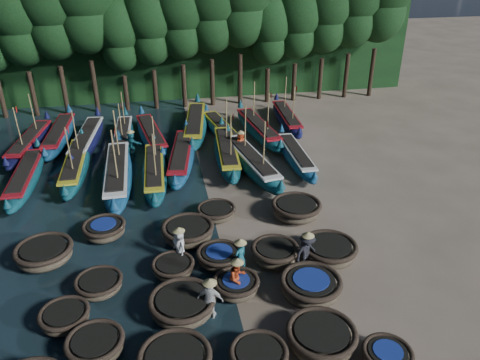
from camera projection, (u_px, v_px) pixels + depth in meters
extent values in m
plane|color=gray|center=(222.00, 247.00, 20.91)|extent=(120.00, 120.00, 0.00)
cube|color=black|center=(177.00, 36.00, 39.09)|extent=(40.00, 3.00, 10.00)
torus|color=#33271E|center=(174.00, 356.00, 14.60)|extent=(2.39, 2.39, 0.22)
cylinder|color=black|center=(174.00, 355.00, 14.58)|extent=(1.82, 1.82, 0.07)
ellipsoid|color=brown|center=(259.00, 359.00, 14.97)|extent=(2.27, 2.27, 0.65)
torus|color=#33271E|center=(259.00, 352.00, 14.82)|extent=(1.93, 1.93, 0.20)
cylinder|color=black|center=(259.00, 351.00, 14.81)|extent=(1.46, 1.46, 0.06)
ellipsoid|color=brown|center=(321.00, 339.00, 15.66)|extent=(2.87, 2.87, 0.70)
torus|color=#33271E|center=(322.00, 332.00, 15.51)|extent=(2.42, 2.42, 0.21)
cylinder|color=black|center=(322.00, 331.00, 15.49)|extent=(1.85, 1.85, 0.06)
ellipsoid|color=brown|center=(387.00, 358.00, 15.04)|extent=(1.90, 1.90, 0.57)
torus|color=#33271E|center=(388.00, 352.00, 14.92)|extent=(1.67, 1.67, 0.17)
cylinder|color=black|center=(388.00, 352.00, 14.91)|extent=(1.25, 1.25, 0.05)
cylinder|color=navy|center=(388.00, 351.00, 14.89)|extent=(0.96, 0.96, 0.03)
ellipsoid|color=brown|center=(65.00, 319.00, 16.58)|extent=(1.79, 1.79, 0.59)
torus|color=#33271E|center=(64.00, 313.00, 16.45)|extent=(1.82, 1.82, 0.18)
cylinder|color=black|center=(64.00, 312.00, 16.44)|extent=(1.37, 1.37, 0.05)
ellipsoid|color=brown|center=(96.00, 347.00, 15.39)|extent=(2.14, 2.14, 0.65)
torus|color=#33271E|center=(94.00, 341.00, 15.25)|extent=(1.97, 1.97, 0.20)
cylinder|color=black|center=(94.00, 340.00, 15.23)|extent=(1.49, 1.49, 0.06)
ellipsoid|color=brown|center=(182.00, 307.00, 17.01)|extent=(2.94, 2.94, 0.74)
torus|color=#33271E|center=(182.00, 300.00, 16.85)|extent=(2.49, 2.49, 0.22)
cylinder|color=black|center=(182.00, 299.00, 16.83)|extent=(1.90, 1.90, 0.07)
ellipsoid|color=brown|center=(236.00, 287.00, 18.05)|extent=(2.10, 2.10, 0.63)
torus|color=#33271E|center=(236.00, 281.00, 17.91)|extent=(1.84, 1.84, 0.19)
cylinder|color=black|center=(236.00, 281.00, 17.90)|extent=(1.38, 1.38, 0.06)
cylinder|color=navy|center=(236.00, 280.00, 17.88)|extent=(1.06, 1.06, 0.04)
ellipsoid|color=brown|center=(311.00, 289.00, 17.89)|extent=(2.91, 2.91, 0.76)
torus|color=#33271E|center=(311.00, 281.00, 17.73)|extent=(2.41, 2.41, 0.23)
cylinder|color=black|center=(311.00, 280.00, 17.71)|extent=(1.83, 1.83, 0.07)
cylinder|color=navy|center=(311.00, 279.00, 17.69)|extent=(1.41, 1.41, 0.05)
ellipsoid|color=brown|center=(99.00, 286.00, 18.18)|extent=(2.05, 2.05, 0.56)
torus|color=#33271E|center=(98.00, 280.00, 18.06)|extent=(1.88, 1.88, 0.17)
cylinder|color=black|center=(98.00, 280.00, 18.04)|extent=(1.43, 1.43, 0.05)
ellipsoid|color=brown|center=(173.00, 269.00, 19.11)|extent=(2.01, 2.01, 0.56)
torus|color=#33271E|center=(173.00, 264.00, 18.99)|extent=(1.77, 1.77, 0.17)
cylinder|color=black|center=(173.00, 263.00, 18.97)|extent=(1.34, 1.34, 0.05)
ellipsoid|color=brown|center=(219.00, 258.00, 19.73)|extent=(2.38, 2.38, 0.60)
torus|color=#33271E|center=(219.00, 253.00, 19.60)|extent=(1.93, 1.93, 0.18)
cylinder|color=black|center=(219.00, 252.00, 19.58)|extent=(1.47, 1.47, 0.05)
cylinder|color=navy|center=(219.00, 251.00, 19.56)|extent=(1.13, 1.13, 0.04)
ellipsoid|color=brown|center=(275.00, 255.00, 19.80)|extent=(2.44, 2.44, 0.73)
torus|color=#33271E|center=(275.00, 248.00, 19.64)|extent=(2.07, 2.07, 0.22)
cylinder|color=black|center=(275.00, 248.00, 19.62)|extent=(1.55, 1.55, 0.07)
ellipsoid|color=brown|center=(329.00, 252.00, 19.99)|extent=(2.50, 2.50, 0.72)
torus|color=#33271E|center=(329.00, 246.00, 19.83)|extent=(2.42, 2.42, 0.22)
cylinder|color=black|center=(330.00, 245.00, 19.82)|extent=(1.85, 1.85, 0.07)
ellipsoid|color=brown|center=(45.00, 255.00, 19.78)|extent=(2.38, 2.38, 0.74)
torus|color=#33271E|center=(43.00, 249.00, 19.62)|extent=(2.45, 2.45, 0.22)
cylinder|color=black|center=(43.00, 248.00, 19.60)|extent=(1.86, 1.86, 0.07)
ellipsoid|color=brown|center=(105.00, 231.00, 21.48)|extent=(2.11, 2.11, 0.66)
torus|color=#33271E|center=(104.00, 225.00, 21.33)|extent=(2.00, 2.00, 0.20)
cylinder|color=black|center=(104.00, 225.00, 21.32)|extent=(1.51, 1.51, 0.06)
cylinder|color=navy|center=(103.00, 224.00, 21.30)|extent=(1.16, 1.16, 0.04)
ellipsoid|color=brown|center=(188.00, 234.00, 21.21)|extent=(2.67, 2.67, 0.75)
torus|color=#33271E|center=(188.00, 227.00, 21.05)|extent=(2.41, 2.41, 0.23)
cylinder|color=black|center=(188.00, 226.00, 21.03)|extent=(1.83, 1.83, 0.07)
ellipsoid|color=brown|center=(216.00, 213.00, 22.97)|extent=(2.34, 2.34, 0.56)
torus|color=#33271E|center=(216.00, 209.00, 22.85)|extent=(1.93, 1.93, 0.17)
cylinder|color=black|center=(216.00, 208.00, 22.84)|extent=(1.47, 1.47, 0.05)
ellipsoid|color=brown|center=(296.00, 211.00, 22.98)|extent=(2.76, 2.76, 0.76)
torus|color=#33271E|center=(297.00, 205.00, 22.82)|extent=(2.48, 2.48, 0.23)
cylinder|color=black|center=(297.00, 204.00, 22.80)|extent=(1.89, 1.89, 0.07)
ellipsoid|color=#0E4E54|center=(26.00, 178.00, 25.88)|extent=(1.42, 7.78, 0.97)
cone|color=#0E4E54|center=(37.00, 141.00, 28.90)|extent=(0.43, 0.43, 0.58)
cone|color=#0E4E54|center=(6.00, 203.00, 22.31)|extent=(0.43, 0.43, 0.49)
cube|color=maroon|center=(24.00, 171.00, 25.69)|extent=(1.04, 6.03, 0.12)
cube|color=black|center=(24.00, 170.00, 25.66)|extent=(0.77, 5.25, 0.10)
ellipsoid|color=#0E4E54|center=(76.00, 167.00, 27.13)|extent=(1.48, 8.04, 1.00)
cone|color=#0E4E54|center=(81.00, 132.00, 30.25)|extent=(0.44, 0.44, 0.60)
cone|color=#0E4E54|center=(64.00, 189.00, 23.44)|extent=(0.44, 0.44, 0.50)
cube|color=gold|center=(74.00, 160.00, 26.94)|extent=(1.08, 6.23, 0.12)
cube|color=black|center=(74.00, 159.00, 26.90)|extent=(0.81, 5.43, 0.10)
cylinder|color=#997F4C|center=(75.00, 133.00, 27.46)|extent=(0.07, 0.24, 2.81)
cylinder|color=#997F4C|center=(69.00, 152.00, 25.10)|extent=(0.07, 0.24, 2.81)
plane|color=red|center=(68.00, 130.00, 24.56)|extent=(0.00, 0.35, 0.35)
ellipsoid|color=navy|center=(118.00, 175.00, 26.08)|extent=(1.69, 8.92, 1.11)
cone|color=navy|center=(118.00, 134.00, 29.52)|extent=(0.49, 0.49, 0.67)
cone|color=navy|center=(113.00, 203.00, 22.00)|extent=(0.49, 0.49, 0.56)
cube|color=silver|center=(117.00, 167.00, 25.86)|extent=(1.24, 6.91, 0.13)
cube|color=black|center=(116.00, 166.00, 25.82)|extent=(0.93, 6.02, 0.11)
cylinder|color=#997F4C|center=(117.00, 136.00, 26.44)|extent=(0.08, 0.26, 3.11)
cylinder|color=#997F4C|center=(115.00, 158.00, 23.82)|extent=(0.08, 0.26, 3.11)
plane|color=red|center=(115.00, 133.00, 23.23)|extent=(0.00, 0.39, 0.39)
ellipsoid|color=#0E4E54|center=(155.00, 172.00, 26.48)|extent=(1.60, 7.89, 0.98)
cone|color=#0E4E54|center=(154.00, 137.00, 29.54)|extent=(0.43, 0.43, 0.59)
cone|color=#0E4E54|center=(154.00, 196.00, 22.86)|extent=(0.43, 0.43, 0.49)
cube|color=gold|center=(154.00, 166.00, 26.29)|extent=(1.17, 6.11, 0.12)
cube|color=black|center=(154.00, 165.00, 26.26)|extent=(0.89, 5.32, 0.10)
cylinder|color=#997F4C|center=(154.00, 139.00, 26.80)|extent=(0.07, 0.23, 2.75)
cylinder|color=#997F4C|center=(154.00, 158.00, 24.48)|extent=(0.07, 0.23, 2.75)
plane|color=red|center=(155.00, 136.00, 23.95)|extent=(0.00, 0.34, 0.34)
ellipsoid|color=navy|center=(182.00, 157.00, 28.26)|extent=(2.78, 8.38, 1.03)
cone|color=navy|center=(186.00, 123.00, 31.51)|extent=(0.45, 0.45, 0.62)
cone|color=navy|center=(175.00, 179.00, 24.40)|extent=(0.45, 0.45, 0.52)
cube|color=maroon|center=(181.00, 151.00, 28.06)|extent=(2.09, 6.48, 0.12)
cube|color=black|center=(181.00, 149.00, 28.02)|extent=(1.68, 5.62, 0.10)
ellipsoid|color=#0E4E54|center=(227.00, 153.00, 28.80)|extent=(2.10, 8.34, 1.03)
cone|color=#0E4E54|center=(221.00, 120.00, 32.04)|extent=(0.45, 0.45, 0.62)
cone|color=#0E4E54|center=(233.00, 173.00, 24.97)|extent=(0.45, 0.45, 0.52)
cube|color=gold|center=(227.00, 147.00, 28.60)|extent=(1.56, 6.46, 0.12)
cube|color=black|center=(227.00, 145.00, 28.56)|extent=(1.22, 5.62, 0.10)
cylinder|color=#997F4C|center=(226.00, 121.00, 29.14)|extent=(0.07, 0.25, 2.89)
cylinder|color=#997F4C|center=(231.00, 138.00, 26.68)|extent=(0.07, 0.25, 2.89)
plane|color=red|center=(233.00, 117.00, 26.12)|extent=(0.00, 0.36, 0.36)
ellipsoid|color=#0E4E54|center=(251.00, 163.00, 27.55)|extent=(2.93, 8.54, 1.05)
cone|color=#0E4E54|center=(228.00, 128.00, 30.64)|extent=(0.46, 0.46, 0.63)
cone|color=#0E4E54|center=(281.00, 184.00, 23.86)|extent=(0.46, 0.46, 0.53)
cube|color=silver|center=(251.00, 156.00, 27.35)|extent=(2.20, 6.61, 0.13)
cube|color=black|center=(251.00, 155.00, 27.31)|extent=(1.78, 5.73, 0.11)
cylinder|color=#997F4C|center=(245.00, 129.00, 27.86)|extent=(0.07, 0.25, 2.94)
cylinder|color=#997F4C|center=(264.00, 146.00, 25.50)|extent=(0.07, 0.25, 2.94)
plane|color=red|center=(267.00, 124.00, 24.96)|extent=(0.00, 0.37, 0.37)
ellipsoid|color=navy|center=(296.00, 157.00, 28.48)|extent=(1.38, 7.21, 0.90)
cone|color=navy|center=(282.00, 127.00, 31.27)|extent=(0.40, 0.40, 0.54)
cone|color=navy|center=(315.00, 174.00, 25.17)|extent=(0.40, 0.40, 0.45)
cube|color=silver|center=(296.00, 151.00, 28.31)|extent=(1.01, 5.58, 0.11)
cube|color=black|center=(296.00, 150.00, 28.27)|extent=(0.76, 4.86, 0.09)
ellipsoid|color=#10133D|center=(30.00, 144.00, 30.20)|extent=(2.42, 8.03, 0.99)
cone|color=#10133D|center=(47.00, 114.00, 33.32)|extent=(0.44, 0.44, 0.59)
cone|color=#10133D|center=(5.00, 160.00, 26.51)|extent=(0.44, 0.44, 0.49)
cube|color=maroon|center=(29.00, 138.00, 30.01)|extent=(1.81, 6.22, 0.12)
cube|color=black|center=(29.00, 136.00, 29.97)|extent=(1.44, 5.40, 0.10)
cylinder|color=#997F4C|center=(33.00, 114.00, 30.53)|extent=(0.07, 0.24, 2.77)
cylinder|color=#997F4C|center=(18.00, 129.00, 28.16)|extent=(0.07, 0.24, 2.77)
plane|color=red|center=(16.00, 110.00, 27.61)|extent=(0.00, 0.35, 0.35)
ellipsoid|color=navy|center=(60.00, 136.00, 31.35)|extent=(1.87, 8.16, 1.01)
cone|color=navy|center=(69.00, 108.00, 34.51)|extent=(0.45, 0.45, 0.61)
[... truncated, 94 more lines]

